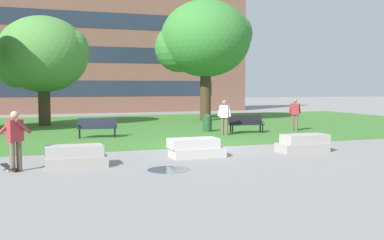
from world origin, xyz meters
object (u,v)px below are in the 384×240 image
at_px(concrete_block_left, 195,148).
at_px(person_bystander_near_lawn, 295,113).
at_px(park_bench_near_right, 97,126).
at_px(concrete_block_center, 75,157).
at_px(concrete_block_right, 303,143).
at_px(skateboard, 9,167).
at_px(park_bench_near_left, 246,123).
at_px(person_bystander_far_lawn, 224,115).
at_px(trash_bin, 207,122).
at_px(person_skateboarder, 15,137).

relative_size(concrete_block_left, person_bystander_near_lawn, 1.09).
bearing_deg(park_bench_near_right, concrete_block_center, -101.94).
relative_size(concrete_block_right, skateboard, 1.79).
height_order(park_bench_near_left, park_bench_near_right, same).
bearing_deg(concrete_block_center, park_bench_near_right, 78.06).
distance_m(park_bench_near_left, person_bystander_far_lawn, 1.67).
xyz_separation_m(park_bench_near_left, park_bench_near_right, (-7.44, 0.42, 0.00)).
xyz_separation_m(concrete_block_right, person_bystander_far_lawn, (-0.61, 5.94, 0.68)).
bearing_deg(skateboard, concrete_block_left, 5.19).
xyz_separation_m(concrete_block_left, trash_bin, (3.41, 7.77, 0.20)).
bearing_deg(person_bystander_near_lawn, person_skateboarder, -151.56).
relative_size(park_bench_near_left, person_bystander_near_lawn, 1.08).
distance_m(concrete_block_center, person_bystander_near_lawn, 13.93).
xyz_separation_m(park_bench_near_right, person_bystander_far_lawn, (5.97, -1.07, 0.44)).
bearing_deg(trash_bin, park_bench_near_right, -171.27).
distance_m(park_bench_near_right, trash_bin, 5.90).
bearing_deg(concrete_block_left, person_bystander_near_lawn, 39.56).
relative_size(concrete_block_left, concrete_block_right, 1.02).
bearing_deg(person_bystander_near_lawn, park_bench_near_left, -177.69).
bearing_deg(park_bench_near_right, park_bench_near_left, -3.26).
bearing_deg(park_bench_near_left, person_bystander_far_lawn, -156.30).
xyz_separation_m(person_skateboarder, park_bench_near_left, (10.65, 7.24, -0.43)).
xyz_separation_m(concrete_block_right, skateboard, (-9.98, -0.40, -0.22)).
distance_m(skateboard, park_bench_near_left, 12.91).
bearing_deg(concrete_block_right, person_skateboarder, -176.14).
relative_size(person_skateboarder, person_bystander_far_lawn, 1.00).
height_order(concrete_block_right, park_bench_near_right, park_bench_near_right).
height_order(person_bystander_near_lawn, person_bystander_far_lawn, same).
relative_size(person_skateboarder, park_bench_near_left, 0.93).
distance_m(skateboard, trash_bin, 12.42).
bearing_deg(person_bystander_near_lawn, concrete_block_right, -119.55).
relative_size(concrete_block_right, person_bystander_far_lawn, 1.08).
relative_size(concrete_block_center, skateboard, 1.75).
height_order(concrete_block_left, person_skateboarder, person_skateboarder).
bearing_deg(person_bystander_far_lawn, trash_bin, 94.06).
xyz_separation_m(concrete_block_right, person_skateboarder, (-9.79, -0.66, 0.66)).
height_order(skateboard, trash_bin, trash_bin).
height_order(trash_bin, person_bystander_near_lawn, person_bystander_near_lawn).
relative_size(concrete_block_left, skateboard, 1.82).
bearing_deg(person_bystander_far_lawn, park_bench_near_left, 23.70).
bearing_deg(skateboard, concrete_block_right, 2.27).
bearing_deg(person_bystander_far_lawn, park_bench_near_right, 169.84).
xyz_separation_m(concrete_block_right, person_bystander_near_lawn, (3.80, 6.70, 0.68)).
relative_size(concrete_block_center, person_bystander_far_lawn, 1.05).
distance_m(concrete_block_center, concrete_block_right, 8.16).
bearing_deg(concrete_block_right, trash_bin, 95.39).
bearing_deg(park_bench_near_right, person_bystander_near_lawn, -1.69).
height_order(park_bench_near_left, person_bystander_far_lawn, person_bystander_far_lawn).
bearing_deg(person_bystander_far_lawn, skateboard, -145.97).
bearing_deg(person_bystander_far_lawn, concrete_block_right, -84.17).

